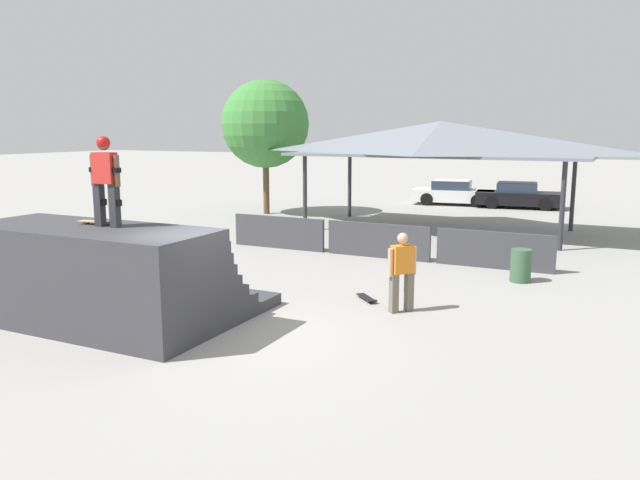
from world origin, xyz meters
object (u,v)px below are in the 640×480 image
(skateboard_on_deck, at_px, (98,222))
(skateboard_on_ground, at_px, (367,298))
(skater_on_deck, at_px, (105,175))
(parked_car_black, at_px, (518,196))
(tree_far_back, at_px, (265,124))
(trash_bin, at_px, (521,266))
(bystander_walking, at_px, (402,268))
(parked_car_white, at_px, (453,193))

(skateboard_on_deck, height_order, skateboard_on_ground, skateboard_on_deck)
(skater_on_deck, bearing_deg, parked_car_black, 75.93)
(skateboard_on_ground, bearing_deg, skateboard_on_deck, -94.10)
(skater_on_deck, relative_size, tree_far_back, 0.29)
(trash_bin, relative_size, parked_car_black, 0.20)
(bystander_walking, bearing_deg, trash_bin, -165.47)
(skateboard_on_deck, height_order, trash_bin, skateboard_on_deck)
(bystander_walking, bearing_deg, skater_on_deck, -14.71)
(skater_on_deck, bearing_deg, bystander_walking, 31.41)
(skateboard_on_ground, bearing_deg, skater_on_deck, -90.30)
(skateboard_on_ground, height_order, tree_far_back, tree_far_back)
(bystander_walking, relative_size, tree_far_back, 0.28)
(skateboard_on_ground, bearing_deg, tree_far_back, 174.01)
(tree_far_back, bearing_deg, parked_car_black, 35.94)
(bystander_walking, relative_size, parked_car_white, 0.40)
(skateboard_on_deck, bearing_deg, parked_car_black, 66.29)
(skateboard_on_ground, relative_size, parked_car_white, 0.16)
(skateboard_on_deck, xyz_separation_m, parked_car_black, (4.72, 22.96, -1.45))
(skateboard_on_deck, distance_m, trash_bin, 10.26)
(bystander_walking, bearing_deg, tree_far_back, -98.61)
(parked_car_white, bearing_deg, skateboard_on_ground, -89.36)
(skateboard_on_ground, height_order, parked_car_black, parked_car_black)
(skater_on_deck, relative_size, skateboard_on_ground, 2.51)
(skater_on_deck, height_order, skateboard_on_ground, skater_on_deck)
(parked_car_black, bearing_deg, skateboard_on_ground, -98.37)
(skater_on_deck, bearing_deg, skateboard_on_ground, 41.63)
(bystander_walking, distance_m, tree_far_back, 16.63)
(skateboard_on_deck, bearing_deg, skater_on_deck, -30.26)
(skateboard_on_deck, height_order, parked_car_white, skateboard_on_deck)
(parked_car_white, bearing_deg, trash_bin, -77.84)
(tree_far_back, bearing_deg, skateboard_on_deck, -70.80)
(skateboard_on_ground, bearing_deg, bystander_walking, 17.72)
(trash_bin, bearing_deg, parked_car_black, 98.80)
(skateboard_on_deck, bearing_deg, trash_bin, 32.88)
(skateboard_on_deck, bearing_deg, tree_far_back, 97.11)
(parked_car_white, bearing_deg, bystander_walking, -86.77)
(bystander_walking, relative_size, parked_car_black, 0.40)
(skater_on_deck, distance_m, parked_car_white, 23.18)
(bystander_walking, height_order, parked_car_black, bystander_walking)
(trash_bin, bearing_deg, bystander_walking, -115.88)
(tree_far_back, relative_size, parked_car_black, 1.42)
(bystander_walking, xyz_separation_m, parked_car_white, (-3.82, 19.63, -0.35))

